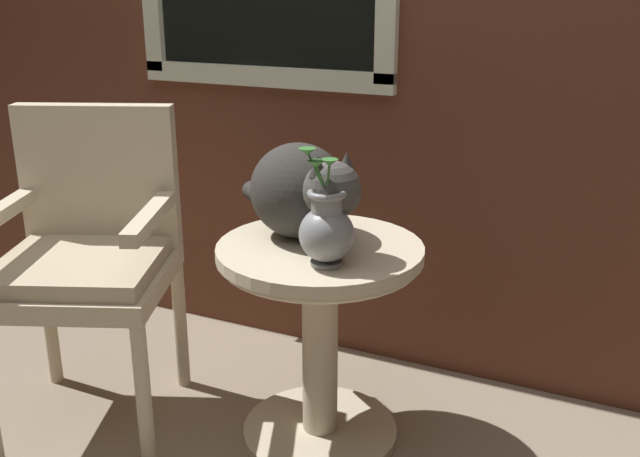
{
  "coord_description": "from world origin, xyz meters",
  "views": [
    {
      "loc": [
        0.89,
        -1.48,
        1.33
      ],
      "look_at": [
        0.08,
        0.25,
        0.68
      ],
      "focal_mm": 40.45,
      "sensor_mm": 36.0,
      "label": 1
    }
  ],
  "objects_px": {
    "pewter_vase_with_ivy": "(326,228)",
    "wicker_side_table": "(320,311)",
    "cat": "(302,191)",
    "wicker_chair": "(88,247)"
  },
  "relations": [
    {
      "from": "wicker_side_table",
      "to": "wicker_chair",
      "type": "bearing_deg",
      "value": -167.39
    },
    {
      "from": "cat",
      "to": "pewter_vase_with_ivy",
      "type": "bearing_deg",
      "value": -47.27
    },
    {
      "from": "cat",
      "to": "wicker_chair",
      "type": "bearing_deg",
      "value": -162.94
    },
    {
      "from": "cat",
      "to": "pewter_vase_with_ivy",
      "type": "distance_m",
      "value": 0.23
    },
    {
      "from": "pewter_vase_with_ivy",
      "to": "wicker_chair",
      "type": "bearing_deg",
      "value": -177.72
    },
    {
      "from": "cat",
      "to": "wicker_side_table",
      "type": "bearing_deg",
      "value": -26.22
    },
    {
      "from": "wicker_chair",
      "to": "pewter_vase_with_ivy",
      "type": "bearing_deg",
      "value": 2.28
    },
    {
      "from": "pewter_vase_with_ivy",
      "to": "wicker_side_table",
      "type": "bearing_deg",
      "value": 121.31
    },
    {
      "from": "wicker_side_table",
      "to": "cat",
      "type": "bearing_deg",
      "value": 153.78
    },
    {
      "from": "wicker_side_table",
      "to": "wicker_chair",
      "type": "xyz_separation_m",
      "value": [
        -0.71,
        -0.16,
        0.14
      ]
    }
  ]
}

